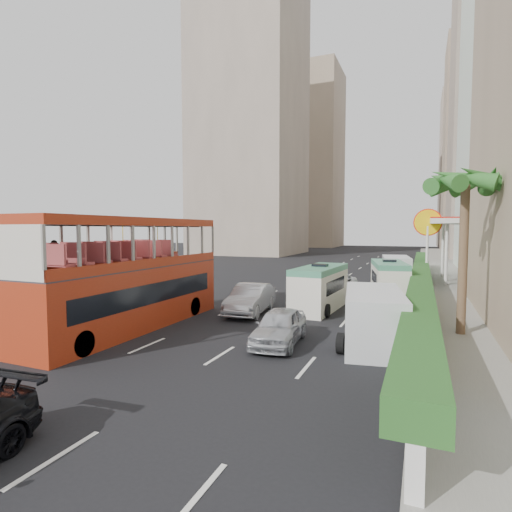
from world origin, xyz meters
The scene contains 19 objects.
ground_plane centered at (0.00, 0.00, 0.00)m, with size 200.00×200.00×0.00m, color black.
double_decker_bus centered at (-6.00, 0.00, 2.53)m, with size 2.50×11.00×5.06m, color #AA2F14.
car_silver_lane_a centered at (-2.29, 5.13, 0.00)m, with size 1.66×4.75×1.57m, color silver.
car_silver_lane_b centered at (1.08, 0.23, 0.00)m, with size 1.65×4.10×1.40m, color silver.
van_asset centered at (0.86, 12.67, 0.00)m, with size 2.42×5.25×1.46m, color silver.
minibus_near centered at (0.94, 7.53, 1.23)m, with size 1.85×5.54×2.46m, color silver.
minibus_far centered at (4.30, 12.44, 1.23)m, with size 1.85×5.55×2.46m, color silver.
panel_van_near centered at (4.52, 1.63, 1.06)m, with size 2.12×5.30×2.12m, color silver.
panel_van_far centered at (4.15, 22.59, 1.07)m, with size 2.15×5.37×2.15m, color silver.
sidewalk centered at (9.00, 25.00, 0.09)m, with size 6.00×120.00×0.18m, color #99968C.
kerb_wall centered at (6.20, 14.00, 0.68)m, with size 0.30×44.00×1.00m, color silver.
hedge centered at (6.20, 14.00, 1.53)m, with size 1.10×44.00×0.70m, color #2D6626.
palm_tree centered at (7.80, 4.00, 3.38)m, with size 0.36×0.36×6.40m, color brown.
shell_station centered at (10.00, 23.00, 2.75)m, with size 6.50×8.00×5.50m, color silver.
tower_mid centered at (18.00, 58.00, 25.00)m, with size 16.00×16.00×50.00m, color tan.
tower_far_a centered at (17.00, 82.00, 22.00)m, with size 14.00×14.00×44.00m, color tan.
tower_far_b centered at (17.00, 104.00, 20.00)m, with size 14.00×14.00×40.00m, color tan.
tower_left_a centered at (-24.00, 55.00, 26.00)m, with size 18.00×18.00×52.00m, color tan.
tower_left_b centered at (-22.00, 90.00, 23.00)m, with size 16.00×16.00×46.00m, color tan.
Camera 1 is at (6.21, -14.50, 4.54)m, focal length 28.00 mm.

